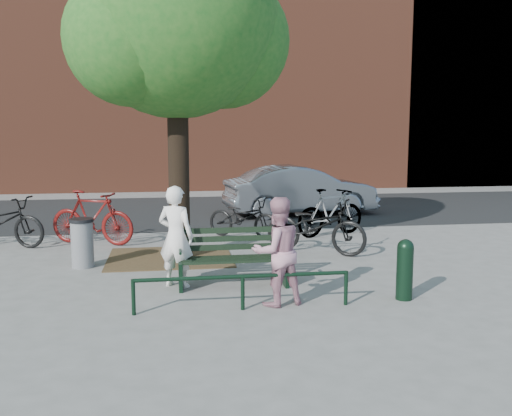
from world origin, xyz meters
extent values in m
plane|color=gray|center=(0.00, 0.00, 0.00)|extent=(90.00, 90.00, 0.00)
cube|color=brown|center=(-1.00, 2.20, 0.01)|extent=(2.40, 2.00, 0.02)
cube|color=black|center=(0.00, 8.50, 0.01)|extent=(40.00, 7.00, 0.01)
cube|color=brown|center=(0.00, 16.00, 6.00)|extent=(45.00, 4.00, 12.00)
cube|color=brown|center=(14.00, 16.00, 7.00)|extent=(10.00, 4.00, 14.00)
cube|color=black|center=(-0.84, 0.00, 0.23)|extent=(0.06, 0.52, 0.45)
cube|color=black|center=(-0.84, 0.23, 0.67)|extent=(0.06, 0.06, 0.44)
cylinder|color=black|center=(-0.84, -0.10, 0.63)|extent=(0.04, 0.36, 0.04)
cube|color=black|center=(0.84, 0.00, 0.23)|extent=(0.06, 0.52, 0.45)
cube|color=black|center=(0.84, 0.23, 0.67)|extent=(0.06, 0.06, 0.44)
cylinder|color=black|center=(0.84, -0.10, 0.63)|extent=(0.04, 0.36, 0.04)
cube|color=black|center=(0.00, 0.00, 0.45)|extent=(1.64, 0.46, 0.04)
cube|color=black|center=(0.00, 0.23, 0.74)|extent=(1.64, 0.03, 0.47)
cylinder|color=black|center=(-1.50, -1.20, 0.25)|extent=(0.06, 0.06, 0.50)
cylinder|color=black|center=(0.00, -1.20, 0.25)|extent=(0.06, 0.06, 0.50)
cylinder|color=black|center=(1.50, -1.20, 0.25)|extent=(0.06, 0.06, 0.50)
cylinder|color=black|center=(0.00, -1.20, 0.48)|extent=(3.00, 0.06, 0.06)
cylinder|color=black|center=(-0.80, 2.20, 1.90)|extent=(0.40, 0.40, 3.80)
sphere|color=#1B541A|center=(-0.80, 2.20, 4.60)|extent=(3.80, 3.80, 3.80)
sphere|color=#1B541A|center=(0.10, 2.50, 4.20)|extent=(2.60, 2.60, 2.60)
sphere|color=#1B541A|center=(-1.60, 1.80, 4.10)|extent=(2.40, 2.40, 2.40)
imported|color=white|center=(-0.90, 0.15, 0.82)|extent=(0.71, 0.62, 1.63)
imported|color=#BB8191|center=(0.52, -1.03, 0.78)|extent=(0.89, 0.77, 1.57)
cylinder|color=black|center=(2.44, -1.07, 0.39)|extent=(0.24, 0.24, 0.79)
sphere|color=black|center=(2.44, -1.07, 0.79)|extent=(0.24, 0.24, 0.24)
cylinder|color=gray|center=(-2.58, 1.70, 0.42)|extent=(0.40, 0.40, 0.84)
cylinder|color=black|center=(-2.58, 1.70, 0.87)|extent=(0.44, 0.44, 0.06)
imported|color=black|center=(-4.58, 3.83, 0.55)|extent=(2.20, 1.39, 1.09)
imported|color=#580E0C|center=(-2.67, 3.80, 0.59)|extent=(2.04, 1.32, 1.19)
imported|color=black|center=(0.69, 4.02, 0.48)|extent=(1.84, 1.61, 0.96)
imported|color=gray|center=(2.76, 3.98, 0.57)|extent=(1.95, 1.19, 1.13)
imported|color=black|center=(1.94, 2.20, 0.56)|extent=(2.17, 1.81, 1.12)
imported|color=gray|center=(2.79, 7.24, 0.72)|extent=(4.54, 2.09, 1.44)
camera|label=1|loc=(-0.98, -8.87, 2.54)|focal=40.00mm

